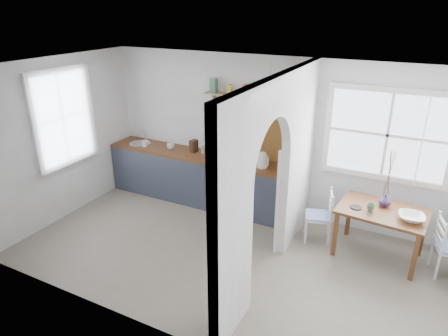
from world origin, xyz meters
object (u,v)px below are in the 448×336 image
at_px(chair_left, 318,215).
at_px(kettle, 263,160).
at_px(dining_table, 379,233).
at_px(vase, 385,201).

height_order(chair_left, kettle, kettle).
xyz_separation_m(dining_table, chair_left, (-0.87, 0.03, 0.05)).
distance_m(chair_left, kettle, 1.21).
xyz_separation_m(chair_left, vase, (0.87, 0.11, 0.40)).
bearing_deg(kettle, chair_left, -16.32).
relative_size(chair_left, vase, 4.79).
distance_m(chair_left, vase, 0.96).
bearing_deg(vase, chair_left, -172.60).
bearing_deg(dining_table, kettle, 177.67).
relative_size(kettle, vase, 1.48).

